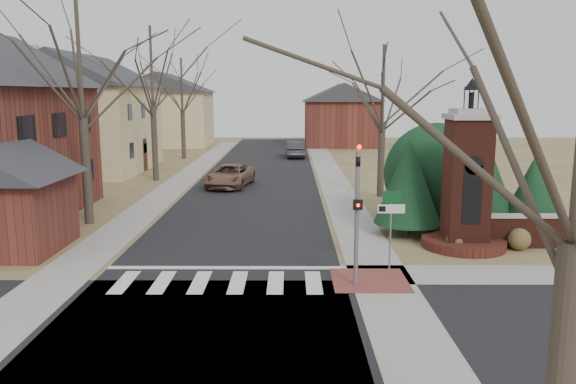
{
  "coord_description": "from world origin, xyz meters",
  "views": [
    {
      "loc": [
        2.26,
        -16.17,
        5.92
      ],
      "look_at": [
        2.17,
        6.0,
        2.0
      ],
      "focal_mm": 35.0,
      "sensor_mm": 36.0,
      "label": 1
    }
  ],
  "objects_px": {
    "sign_post": "(391,215)",
    "brick_gate_monument": "(466,193)",
    "traffic_signal_pole": "(357,204)",
    "pickup_truck": "(230,176)",
    "distant_car": "(295,149)"
  },
  "relations": [
    {
      "from": "traffic_signal_pole",
      "to": "sign_post",
      "type": "xyz_separation_m",
      "value": [
        1.29,
        1.41,
        -0.64
      ]
    },
    {
      "from": "traffic_signal_pole",
      "to": "pickup_truck",
      "type": "relative_size",
      "value": 0.88
    },
    {
      "from": "sign_post",
      "to": "brick_gate_monument",
      "type": "xyz_separation_m",
      "value": [
        3.41,
        3.01,
        0.22
      ]
    },
    {
      "from": "brick_gate_monument",
      "to": "traffic_signal_pole",
      "type": "bearing_deg",
      "value": -136.76
    },
    {
      "from": "traffic_signal_pole",
      "to": "distant_car",
      "type": "xyz_separation_m",
      "value": [
        -1.6,
        35.47,
        -1.81
      ]
    },
    {
      "from": "traffic_signal_pole",
      "to": "brick_gate_monument",
      "type": "relative_size",
      "value": 0.69
    },
    {
      "from": "sign_post",
      "to": "brick_gate_monument",
      "type": "relative_size",
      "value": 0.42
    },
    {
      "from": "pickup_truck",
      "to": "distant_car",
      "type": "xyz_separation_m",
      "value": [
        4.3,
        16.74,
        0.07
      ]
    },
    {
      "from": "sign_post",
      "to": "distant_car",
      "type": "relative_size",
      "value": 0.58
    },
    {
      "from": "traffic_signal_pole",
      "to": "brick_gate_monument",
      "type": "distance_m",
      "value": 6.47
    },
    {
      "from": "sign_post",
      "to": "distant_car",
      "type": "height_order",
      "value": "sign_post"
    },
    {
      "from": "pickup_truck",
      "to": "distant_car",
      "type": "height_order",
      "value": "distant_car"
    },
    {
      "from": "traffic_signal_pole",
      "to": "brick_gate_monument",
      "type": "xyz_separation_m",
      "value": [
        4.7,
        4.42,
        -0.42
      ]
    },
    {
      "from": "traffic_signal_pole",
      "to": "pickup_truck",
      "type": "bearing_deg",
      "value": 107.48
    },
    {
      "from": "brick_gate_monument",
      "to": "distant_car",
      "type": "bearing_deg",
      "value": 101.47
    }
  ]
}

